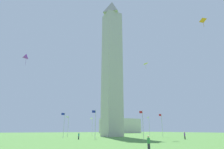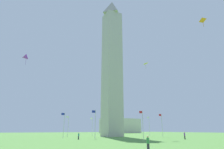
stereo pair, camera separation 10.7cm
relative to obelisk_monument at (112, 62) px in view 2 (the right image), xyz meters
name	(u,v)px [view 2 (the right image)]	position (x,y,z in m)	size (l,w,h in m)	color
ground_plane	(112,137)	(0.00, 0.00, -27.59)	(260.00, 260.00, 0.00)	#548C3D
obelisk_monument	(112,62)	(0.00, 0.00, 0.00)	(6.07, 6.07, 55.19)	#B7B2A8
flagpole_n	(64,124)	(17.08, 0.00, -23.51)	(1.12, 0.14, 7.41)	silver
flagpole_ne	(95,123)	(12.10, 12.03, -23.51)	(1.12, 0.14, 7.41)	silver
flagpole_e	(143,123)	(0.06, 17.02, -23.51)	(1.12, 0.14, 7.41)	silver
flagpole_se	(162,124)	(-11.97, 12.03, -23.51)	(1.12, 0.14, 7.41)	silver
flagpole_s	(149,125)	(-16.95, 0.00, -23.51)	(1.12, 0.14, 7.41)	silver
flagpole_sw	(122,125)	(-11.97, -12.03, -23.51)	(1.12, 0.14, 7.41)	silver
flagpole_w	(92,125)	(0.06, -17.02, -23.51)	(1.12, 0.14, 7.41)	silver
flagpole_nw	(68,125)	(12.10, -12.03, -23.51)	(1.12, 0.14, 7.41)	silver
person_purple_shirt	(185,136)	(-6.14, 25.45, -26.71)	(0.32, 0.32, 1.77)	#2D2D38
person_green_shirt	(148,143)	(19.20, 41.46, -26.79)	(0.32, 0.32, 1.63)	#2D2D38
person_teal_shirt	(79,136)	(16.80, 12.87, -26.80)	(0.32, 0.32, 1.61)	#2D2D38
kite_purple_delta	(26,58)	(30.47, 7.37, -6.95)	(2.15, 1.80, 3.02)	purple
kite_yellow_diamond	(146,64)	(-0.74, 18.76, -6.67)	(1.52, 1.55, 1.90)	yellow
kite_orange_diamond	(203,21)	(5.09, 41.36, -6.73)	(1.16, 1.12, 1.54)	orange
distant_building	(120,126)	(-44.61, -65.28, -22.35)	(28.05, 15.88, 10.50)	beige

